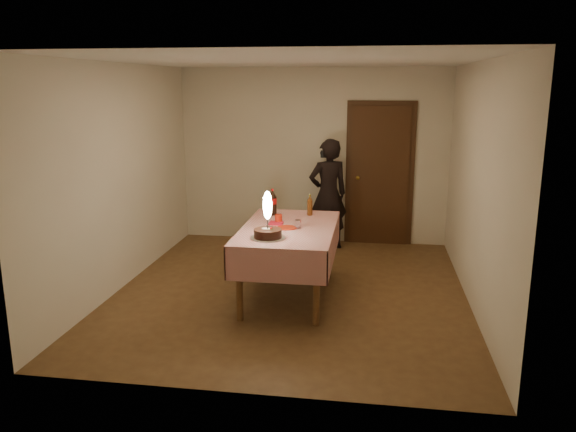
% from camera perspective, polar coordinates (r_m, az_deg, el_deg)
% --- Properties ---
extents(ground, '(4.00, 4.50, 0.01)m').
position_cam_1_polar(ground, '(6.60, 0.28, -7.65)').
color(ground, brown).
rests_on(ground, ground).
extents(room_shell, '(4.04, 4.54, 2.62)m').
position_cam_1_polar(room_shell, '(6.28, 0.70, 6.84)').
color(room_shell, beige).
rests_on(room_shell, ground).
extents(dining_table, '(1.02, 1.72, 0.82)m').
position_cam_1_polar(dining_table, '(6.24, 0.07, -2.06)').
color(dining_table, brown).
rests_on(dining_table, ground).
extents(birthday_cake, '(0.36, 0.36, 0.49)m').
position_cam_1_polar(birthday_cake, '(5.74, -2.07, -1.14)').
color(birthday_cake, white).
rests_on(birthday_cake, dining_table).
extents(red_plate, '(0.22, 0.22, 0.01)m').
position_cam_1_polar(red_plate, '(6.16, -0.12, -1.19)').
color(red_plate, red).
rests_on(red_plate, dining_table).
extents(red_cup, '(0.08, 0.08, 0.10)m').
position_cam_1_polar(red_cup, '(6.37, -0.97, -0.27)').
color(red_cup, '#B21F0C').
rests_on(red_cup, dining_table).
extents(clear_cup, '(0.07, 0.07, 0.09)m').
position_cam_1_polar(clear_cup, '(6.15, 1.01, -0.82)').
color(clear_cup, silver).
rests_on(clear_cup, dining_table).
extents(napkin_stack, '(0.15, 0.15, 0.02)m').
position_cam_1_polar(napkin_stack, '(6.34, -1.22, -0.72)').
color(napkin_stack, red).
rests_on(napkin_stack, dining_table).
extents(cola_bottle, '(0.10, 0.10, 0.32)m').
position_cam_1_polar(cola_bottle, '(6.76, -1.59, 1.40)').
color(cola_bottle, black).
rests_on(cola_bottle, dining_table).
extents(amber_bottle_right, '(0.06, 0.06, 0.25)m').
position_cam_1_polar(amber_bottle_right, '(6.74, 2.23, 1.07)').
color(amber_bottle_right, '#5A2D0F').
rests_on(amber_bottle_right, dining_table).
extents(photographer, '(0.70, 0.60, 1.61)m').
position_cam_1_polar(photographer, '(8.13, 4.09, 2.23)').
color(photographer, black).
rests_on(photographer, ground).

